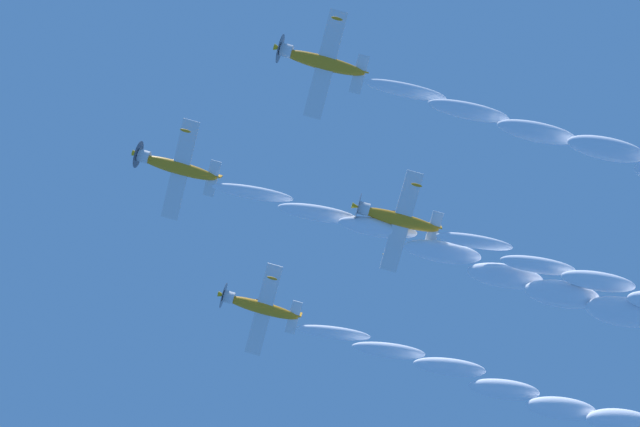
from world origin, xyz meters
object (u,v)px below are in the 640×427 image
Objects in this scene: airplane_left_wingman at (320,62)px; airplane_slot_tail at (397,219)px; airplane_right_wingman at (259,307)px; airplane_lead at (176,167)px.

airplane_left_wingman is 1.00× the size of airplane_slot_tail.
airplane_slot_tail is (10.58, -8.97, -1.12)m from airplane_right_wingman.
airplane_slot_tail is (16.94, 2.78, -2.56)m from airplane_lead.
airplane_lead is 1.00× the size of airplane_right_wingman.
airplane_right_wingman is at bearing 139.70° from airplane_slot_tail.
airplane_lead is 1.00× the size of airplane_left_wingman.
airplane_right_wingman is at bearing 102.61° from airplane_left_wingman.
airplane_slot_tail is at bearing 62.19° from airplane_left_wingman.
airplane_left_wingman is at bearing -38.32° from airplane_lead.
airplane_lead reaches higher than airplane_slot_tail.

